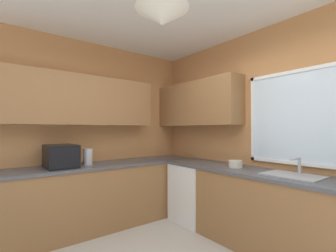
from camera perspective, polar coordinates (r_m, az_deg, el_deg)
The scene contains 8 objects.
room_shell at distance 2.94m, azimuth -2.47°, elevation 9.14°, with size 4.21×3.61×2.78m.
counter_run_left at distance 3.56m, azimuth -18.78°, elevation -16.05°, with size 0.65×3.22×0.90m.
counter_run_back at distance 3.01m, azimuth 25.39°, elevation -18.93°, with size 3.30×0.65×0.90m.
dishwasher at distance 3.73m, azimuth 6.63°, elevation -15.74°, with size 0.60×0.60×0.85m, color white.
microwave at distance 3.36m, azimuth -24.56°, elevation -6.65°, with size 0.48×0.36×0.29m, color black.
kettle at distance 3.43m, azimuth -18.86°, elevation -7.08°, with size 0.13×0.13×0.23m, color #B7B7BC.
sink_assembly at distance 2.84m, azimuth 28.02°, elevation -10.44°, with size 0.55×0.40×0.19m.
bowl at distance 3.19m, azimuth 16.07°, elevation -8.82°, with size 0.18×0.18×0.09m, color beige.
Camera 1 is at (1.52, -1.10, 1.39)m, focal length 25.15 mm.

